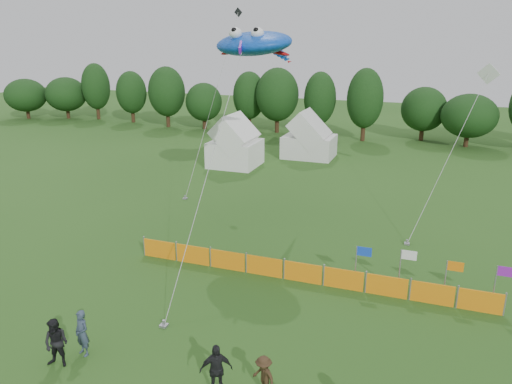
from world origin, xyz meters
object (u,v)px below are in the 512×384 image
(tent_left, at_px, (235,145))
(barrier_fence, at_px, (303,273))
(spectator_b, at_px, (56,343))
(spectator_a, at_px, (82,333))
(spectator_d, at_px, (216,370))
(stingray_kite, at_px, (256,44))
(tent_right, at_px, (309,139))
(spectator_c, at_px, (264,377))

(tent_left, relative_size, barrier_fence, 0.24)
(barrier_fence, relative_size, spectator_b, 9.47)
(spectator_a, height_order, spectator_d, spectator_d)
(tent_left, height_order, spectator_a, tent_left)
(spectator_d, distance_m, stingray_kite, 19.06)
(spectator_a, relative_size, spectator_b, 0.97)
(spectator_a, xyz_separation_m, spectator_d, (5.63, -0.26, 0.03))
(spectator_a, bearing_deg, stingray_kite, 102.49)
(tent_left, distance_m, spectator_b, 29.77)
(tent_left, bearing_deg, spectator_d, -68.69)
(barrier_fence, relative_size, spectator_a, 9.79)
(tent_left, bearing_deg, stingray_kite, -62.30)
(spectator_d, bearing_deg, tent_left, 79.86)
(tent_left, distance_m, tent_right, 7.92)
(barrier_fence, xyz_separation_m, spectator_a, (-6.26, -8.50, 0.41))
(barrier_fence, xyz_separation_m, spectator_c, (0.90, -8.32, 0.27))
(barrier_fence, xyz_separation_m, spectator_d, (-0.63, -8.76, 0.45))
(spectator_a, relative_size, spectator_d, 0.97)
(spectator_a, bearing_deg, tent_left, 118.53)
(spectator_c, xyz_separation_m, stingray_kite, (-5.83, 15.13, 10.31))
(spectator_b, bearing_deg, spectator_a, 54.37)
(spectator_d, bearing_deg, spectator_a, 145.90)
(tent_left, relative_size, spectator_b, 2.28)
(tent_left, relative_size, tent_right, 0.87)
(tent_right, height_order, barrier_fence, tent_right)
(spectator_c, distance_m, stingray_kite, 19.21)
(tent_left, relative_size, spectator_d, 2.27)
(tent_right, xyz_separation_m, barrier_fence, (6.28, -25.60, -1.26))
(tent_right, xyz_separation_m, spectator_b, (-0.40, -34.97, -0.82))
(tent_right, bearing_deg, spectator_c, -78.04)
(barrier_fence, bearing_deg, tent_left, 120.67)
(spectator_b, bearing_deg, tent_right, 79.06)
(tent_left, height_order, spectator_d, tent_left)
(barrier_fence, distance_m, spectator_a, 10.56)
(barrier_fence, bearing_deg, stingray_kite, 125.92)
(spectator_b, height_order, spectator_d, spectator_d)
(spectator_a, bearing_deg, spectator_d, 14.82)
(tent_right, relative_size, stingray_kite, 0.26)
(tent_left, bearing_deg, spectator_a, -78.94)
(tent_left, distance_m, spectator_c, 31.00)
(tent_left, distance_m, spectator_a, 28.98)
(tent_left, xyz_separation_m, spectator_d, (11.19, -28.68, -0.97))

